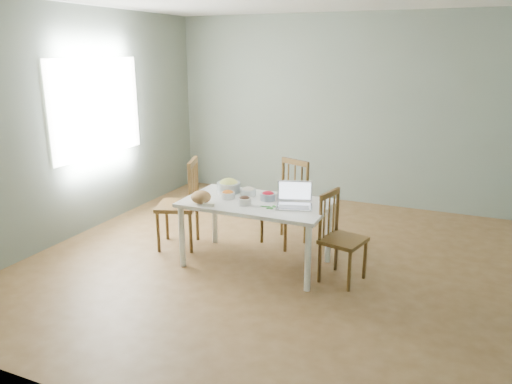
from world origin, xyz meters
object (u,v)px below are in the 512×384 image
at_px(chair_right, 344,238).
at_px(chair_left, 177,204).
at_px(bread_boule, 201,197).
at_px(laptop, 294,196).
at_px(chair_far, 284,203).
at_px(bowl_squash, 229,186).
at_px(dining_table, 256,233).

bearing_deg(chair_right, chair_left, 100.28).
relative_size(bread_boule, laptop, 0.58).
relative_size(chair_far, bowl_squash, 3.81).
bearing_deg(chair_right, laptop, 105.64).
xyz_separation_m(chair_far, chair_left, (-1.08, -0.57, 0.02)).
bearing_deg(chair_right, dining_table, 102.69).
height_order(chair_far, laptop, chair_far).
xyz_separation_m(bread_boule, bowl_squash, (0.08, 0.47, 0.01)).
bearing_deg(laptop, chair_far, 100.44).
xyz_separation_m(bread_boule, laptop, (0.91, 0.25, 0.05)).
relative_size(bread_boule, bowl_squash, 0.79).
relative_size(dining_table, bowl_squash, 5.79).
bearing_deg(laptop, bowl_squash, 148.11).
bearing_deg(bowl_squash, laptop, -14.91).
relative_size(dining_table, chair_right, 1.67).
xyz_separation_m(chair_far, chair_right, (0.87, -0.68, -0.04)).
bearing_deg(bread_boule, bowl_squash, 80.69).
xyz_separation_m(chair_left, laptop, (1.44, -0.13, 0.30)).
bearing_deg(dining_table, laptop, -4.44).
height_order(chair_left, laptop, chair_left).
relative_size(chair_right, bread_boule, 4.36).
bearing_deg(bowl_squash, chair_right, -8.65).
distance_m(dining_table, chair_right, 0.93).
height_order(dining_table, bread_boule, bread_boule).
height_order(chair_left, bread_boule, chair_left).
xyz_separation_m(chair_far, laptop, (0.36, -0.70, 0.33)).
relative_size(dining_table, chair_far, 1.52).
distance_m(dining_table, bowl_squash, 0.62).
bearing_deg(dining_table, chair_right, -0.93).
bearing_deg(chair_right, chair_far, 65.47).
height_order(chair_far, chair_right, chair_far).
xyz_separation_m(chair_left, bowl_squash, (0.61, 0.09, 0.26)).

